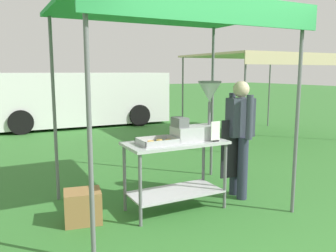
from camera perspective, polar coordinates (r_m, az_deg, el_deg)
The scene contains 10 objects.
ground_plane at distance 8.78m, azimuth -12.26°, elevation -2.67°, with size 70.00×70.00×0.00m, color #33702D.
stall_canopy at distance 4.35m, azimuth 0.64°, elevation 17.28°, with size 2.71×1.99×2.47m.
donut_cart at distance 4.36m, azimuth 1.21°, elevation -5.76°, with size 1.26×0.60×0.88m.
donut_tray at distance 4.15m, azimuth -1.80°, elevation -2.67°, with size 0.45×0.33×0.07m.
donut_fryer at distance 4.40m, azimuth 5.14°, elevation 1.62°, with size 0.64×0.29×0.74m.
menu_sign at distance 4.33m, azimuth 7.76°, elevation -1.12°, with size 0.13×0.05×0.25m.
vendor at distance 4.85m, azimuth 11.59°, elevation -1.12°, with size 0.46×0.54×1.61m.
supply_crate at distance 4.25m, azimuth -13.77°, elevation -12.68°, with size 0.47×0.41×0.38m.
van_white at distance 11.59m, azimuth -14.74°, elevation 4.40°, with size 5.72×2.18×1.69m.
neighbour_tent at distance 9.44m, azimuth 15.17°, elevation 10.80°, with size 3.35×2.81×2.16m.
Camera 1 is at (-2.20, -2.32, 1.73)m, focal length 37.25 mm.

